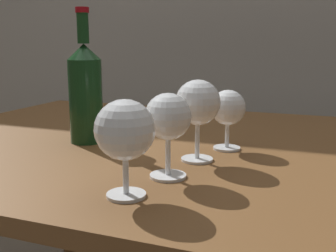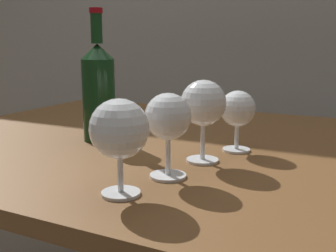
# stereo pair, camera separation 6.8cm
# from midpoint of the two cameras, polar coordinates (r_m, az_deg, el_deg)

# --- Properties ---
(dining_table) EXTENTS (1.28, 0.95, 0.70)m
(dining_table) POSITION_cam_midpoint_polar(r_m,az_deg,el_deg) (0.98, -2.17, -6.64)
(dining_table) COLOR brown
(dining_table) RESTS_ON ground_plane
(wine_glass_port) EXTENTS (0.09, 0.09, 0.15)m
(wine_glass_port) POSITION_cam_midpoint_polar(r_m,az_deg,el_deg) (0.60, -9.29, -0.90)
(wine_glass_port) COLOR white
(wine_glass_port) RESTS_ON dining_table
(wine_glass_merlot) EXTENTS (0.08, 0.08, 0.14)m
(wine_glass_merlot) POSITION_cam_midpoint_polar(r_m,az_deg,el_deg) (0.68, -2.87, 1.00)
(wine_glass_merlot) COLOR white
(wine_glass_merlot) RESTS_ON dining_table
(wine_glass_white) EXTENTS (0.09, 0.09, 0.16)m
(wine_glass_white) POSITION_cam_midpoint_polar(r_m,az_deg,el_deg) (0.77, 1.68, 3.10)
(wine_glass_white) COLOR white
(wine_glass_white) RESTS_ON dining_table
(wine_glass_rose) EXTENTS (0.07, 0.07, 0.13)m
(wine_glass_rose) POSITION_cam_midpoint_polar(r_m,az_deg,el_deg) (0.87, 6.13, 2.33)
(wine_glass_rose) COLOR white
(wine_glass_rose) RESTS_ON dining_table
(wine_bottle) EXTENTS (0.08, 0.08, 0.30)m
(wine_bottle) POSITION_cam_midpoint_polar(r_m,az_deg,el_deg) (0.95, -13.46, 4.75)
(wine_bottle) COLOR #143819
(wine_bottle) RESTS_ON dining_table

